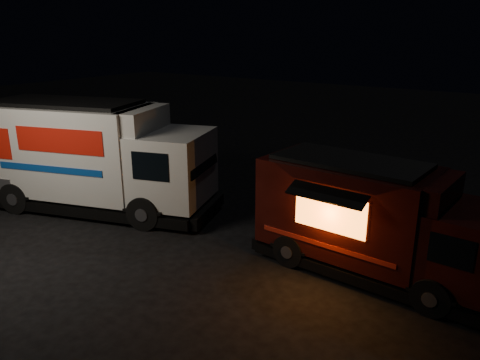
% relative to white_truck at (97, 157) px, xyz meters
% --- Properties ---
extents(ground, '(80.00, 80.00, 0.00)m').
position_rel_white_truck_xyz_m(ground, '(2.39, -0.62, -1.77)').
color(ground, black).
rests_on(ground, ground).
extents(white_truck, '(8.23, 4.92, 3.53)m').
position_rel_white_truck_xyz_m(white_truck, '(0.00, 0.00, 0.00)').
color(white_truck, silver).
rests_on(white_truck, ground).
extents(red_truck, '(6.02, 2.54, 2.74)m').
position_rel_white_truck_xyz_m(red_truck, '(8.95, 0.86, -0.39)').
color(red_truck, '#380D0A').
rests_on(red_truck, ground).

